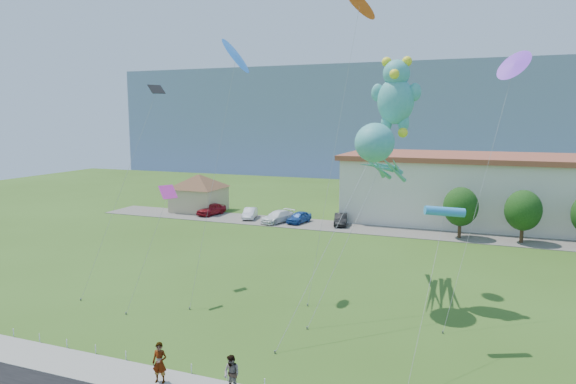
{
  "coord_description": "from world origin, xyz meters",
  "views": [
    {
      "loc": [
        12.18,
        -22.01,
        12.69
      ],
      "look_at": [
        0.59,
        8.0,
        8.0
      ],
      "focal_mm": 32.0,
      "sensor_mm": 36.0,
      "label": 1
    }
  ],
  "objects_px": {
    "parked_car_black": "(341,219)",
    "teddy_bear_kite": "(396,95)",
    "parked_car_blue": "(299,217)",
    "octopus_kite": "(379,154)",
    "pedestrian_right": "(232,374)",
    "pavilion": "(199,189)",
    "parked_car_white": "(278,217)",
    "parked_car_red": "(211,209)",
    "pedestrian_left": "(160,363)",
    "parked_car_silver": "(250,213)"
  },
  "relations": [
    {
      "from": "parked_car_red",
      "to": "octopus_kite",
      "type": "relative_size",
      "value": 0.27
    },
    {
      "from": "pavilion",
      "to": "parked_car_blue",
      "type": "xyz_separation_m",
      "value": [
        15.51,
        -2.79,
        -2.28
      ]
    },
    {
      "from": "parked_car_red",
      "to": "parked_car_white",
      "type": "distance_m",
      "value": 10.0
    },
    {
      "from": "pedestrian_right",
      "to": "pavilion",
      "type": "bearing_deg",
      "value": 139.05
    },
    {
      "from": "parked_car_silver",
      "to": "parked_car_black",
      "type": "height_order",
      "value": "parked_car_black"
    },
    {
      "from": "parked_car_black",
      "to": "octopus_kite",
      "type": "distance_m",
      "value": 26.08
    },
    {
      "from": "pedestrian_left",
      "to": "octopus_kite",
      "type": "distance_m",
      "value": 19.58
    },
    {
      "from": "pedestrian_right",
      "to": "parked_car_silver",
      "type": "relative_size",
      "value": 0.44
    },
    {
      "from": "pedestrian_right",
      "to": "teddy_bear_kite",
      "type": "bearing_deg",
      "value": 90.33
    },
    {
      "from": "parked_car_silver",
      "to": "octopus_kite",
      "type": "relative_size",
      "value": 0.24
    },
    {
      "from": "parked_car_white",
      "to": "parked_car_blue",
      "type": "relative_size",
      "value": 1.21
    },
    {
      "from": "parked_car_blue",
      "to": "octopus_kite",
      "type": "xyz_separation_m",
      "value": [
        13.82,
        -22.16,
        9.45
      ]
    },
    {
      "from": "parked_car_red",
      "to": "parked_car_black",
      "type": "xyz_separation_m",
      "value": [
        17.47,
        -0.15,
        -0.08
      ]
    },
    {
      "from": "parked_car_black",
      "to": "teddy_bear_kite",
      "type": "height_order",
      "value": "teddy_bear_kite"
    },
    {
      "from": "pavilion",
      "to": "parked_car_white",
      "type": "xyz_separation_m",
      "value": [
        12.99,
        -3.5,
        -2.26
      ]
    },
    {
      "from": "pedestrian_left",
      "to": "parked_car_black",
      "type": "height_order",
      "value": "pedestrian_left"
    },
    {
      "from": "pavilion",
      "to": "pedestrian_right",
      "type": "distance_m",
      "value": 47.84
    },
    {
      "from": "teddy_bear_kite",
      "to": "octopus_kite",
      "type": "bearing_deg",
      "value": -156.89
    },
    {
      "from": "parked_car_red",
      "to": "teddy_bear_kite",
      "type": "relative_size",
      "value": 0.27
    },
    {
      "from": "pedestrian_left",
      "to": "parked_car_red",
      "type": "xyz_separation_m",
      "value": [
        -19.07,
        38.6,
        -0.28
      ]
    },
    {
      "from": "parked_car_white",
      "to": "teddy_bear_kite",
      "type": "xyz_separation_m",
      "value": [
        17.31,
        -21.05,
        13.42
      ]
    },
    {
      "from": "parked_car_black",
      "to": "teddy_bear_kite",
      "type": "distance_m",
      "value": 27.77
    },
    {
      "from": "pavilion",
      "to": "parked_car_red",
      "type": "xyz_separation_m",
      "value": [
        3.09,
        -2.13,
        -2.21
      ]
    },
    {
      "from": "parked_car_black",
      "to": "parked_car_blue",
      "type": "bearing_deg",
      "value": 172.88
    },
    {
      "from": "pedestrian_left",
      "to": "teddy_bear_kite",
      "type": "relative_size",
      "value": 0.12
    },
    {
      "from": "parked_car_red",
      "to": "parked_car_white",
      "type": "xyz_separation_m",
      "value": [
        9.91,
        -1.36,
        -0.06
      ]
    },
    {
      "from": "pedestrian_left",
      "to": "parked_car_blue",
      "type": "relative_size",
      "value": 0.5
    },
    {
      "from": "parked_car_blue",
      "to": "parked_car_white",
      "type": "bearing_deg",
      "value": -153.33
    },
    {
      "from": "parked_car_red",
      "to": "parked_car_white",
      "type": "relative_size",
      "value": 0.92
    },
    {
      "from": "pedestrian_right",
      "to": "teddy_bear_kite",
      "type": "relative_size",
      "value": 0.1
    },
    {
      "from": "parked_car_white",
      "to": "parked_car_blue",
      "type": "height_order",
      "value": "parked_car_white"
    },
    {
      "from": "pavilion",
      "to": "teddy_bear_kite",
      "type": "distance_m",
      "value": 40.56
    },
    {
      "from": "pedestrian_left",
      "to": "parked_car_silver",
      "type": "bearing_deg",
      "value": 99.5
    },
    {
      "from": "pavilion",
      "to": "pedestrian_left",
      "type": "bearing_deg",
      "value": -61.45
    },
    {
      "from": "pedestrian_right",
      "to": "parked_car_silver",
      "type": "xyz_separation_m",
      "value": [
        -16.95,
        37.76,
        -0.26
      ]
    },
    {
      "from": "pedestrian_left",
      "to": "teddy_bear_kite",
      "type": "xyz_separation_m",
      "value": [
        8.14,
        16.19,
        13.09
      ]
    },
    {
      "from": "parked_car_white",
      "to": "teddy_bear_kite",
      "type": "relative_size",
      "value": 0.29
    },
    {
      "from": "pedestrian_left",
      "to": "parked_car_black",
      "type": "xyz_separation_m",
      "value": [
        -1.6,
        38.45,
        -0.35
      ]
    },
    {
      "from": "parked_car_silver",
      "to": "parked_car_blue",
      "type": "bearing_deg",
      "value": -17.64
    },
    {
      "from": "parked_car_blue",
      "to": "pedestrian_left",
      "type": "bearing_deg",
      "value": -69.0
    },
    {
      "from": "octopus_kite",
      "to": "teddy_bear_kite",
      "type": "xyz_separation_m",
      "value": [
        0.96,
        0.41,
        3.99
      ]
    },
    {
      "from": "pedestrian_right",
      "to": "octopus_kite",
      "type": "distance_m",
      "value": 18.22
    },
    {
      "from": "parked_car_black",
      "to": "parked_car_white",
      "type": "bearing_deg",
      "value": 176.23
    },
    {
      "from": "pedestrian_left",
      "to": "pedestrian_right",
      "type": "distance_m",
      "value": 3.63
    },
    {
      "from": "parked_car_red",
      "to": "parked_car_silver",
      "type": "relative_size",
      "value": 1.11
    },
    {
      "from": "pedestrian_left",
      "to": "parked_car_black",
      "type": "distance_m",
      "value": 38.49
    },
    {
      "from": "pedestrian_left",
      "to": "parked_car_white",
      "type": "distance_m",
      "value": 38.35
    },
    {
      "from": "parked_car_blue",
      "to": "octopus_kite",
      "type": "distance_m",
      "value": 27.78
    },
    {
      "from": "parked_car_red",
      "to": "octopus_kite",
      "type": "bearing_deg",
      "value": -29.43
    },
    {
      "from": "pedestrian_right",
      "to": "parked_car_black",
      "type": "distance_m",
      "value": 38.33
    }
  ]
}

